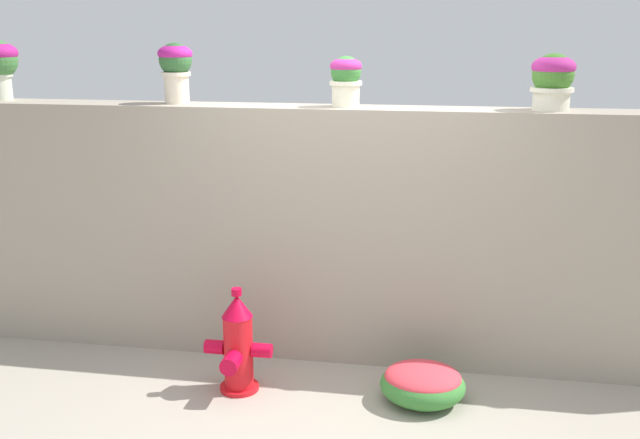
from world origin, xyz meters
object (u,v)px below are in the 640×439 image
potted_plant_1 (176,65)px  potted_plant_3 (553,78)px  fire_hydrant (238,346)px  flower_bush_left (423,383)px  potted_plant_2 (346,77)px

potted_plant_1 → potted_plant_3: size_ratio=1.16×
fire_hydrant → flower_bush_left: fire_hydrant is taller
flower_bush_left → potted_plant_3: bearing=41.1°
fire_hydrant → flower_bush_left: 1.33m
potted_plant_2 → potted_plant_1: bearing=179.0°
potted_plant_1 → potted_plant_2: size_ratio=1.24×
potted_plant_1 → flower_bush_left: potted_plant_1 is taller
potted_plant_1 → fire_hydrant: size_ratio=0.59×
potted_plant_3 → flower_bush_left: bearing=-138.9°
potted_plant_1 → potted_plant_2: (1.32, -0.02, -0.07)m
potted_plant_2 → potted_plant_3: bearing=-0.1°
flower_bush_left → potted_plant_2: bearing=132.9°
potted_plant_1 → potted_plant_3: potted_plant_1 is taller
potted_plant_1 → potted_plant_2: potted_plant_1 is taller
potted_plant_2 → flower_bush_left: bearing=-47.1°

